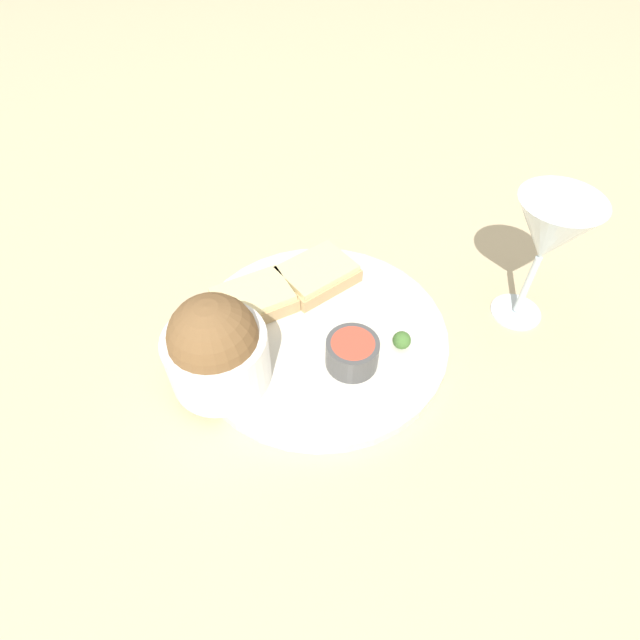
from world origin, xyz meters
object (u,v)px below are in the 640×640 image
cheese_toast_near (317,274)px  sauce_ramekin (352,352)px  salad_bowl (216,348)px  wine_glass (549,234)px  cheese_toast_far (253,300)px

cheese_toast_near → sauce_ramekin: bearing=-72.0°
salad_bowl → wine_glass: wine_glass is taller
cheese_toast_near → wine_glass: (0.25, -0.04, 0.10)m
cheese_toast_near → wine_glass: bearing=-8.1°
sauce_ramekin → cheese_toast_near: sauce_ramekin is taller
sauce_ramekin → wine_glass: wine_glass is taller
salad_bowl → cheese_toast_near: (0.10, 0.15, -0.04)m
wine_glass → cheese_toast_near: bearing=171.9°
cheese_toast_far → wine_glass: 0.34m
sauce_ramekin → cheese_toast_near: bearing=108.0°
cheese_toast_near → cheese_toast_far: bearing=-148.5°
cheese_toast_near → cheese_toast_far: 0.09m
cheese_toast_far → wine_glass: wine_glass is taller
salad_bowl → cheese_toast_far: 0.11m
salad_bowl → sauce_ramekin: 0.15m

